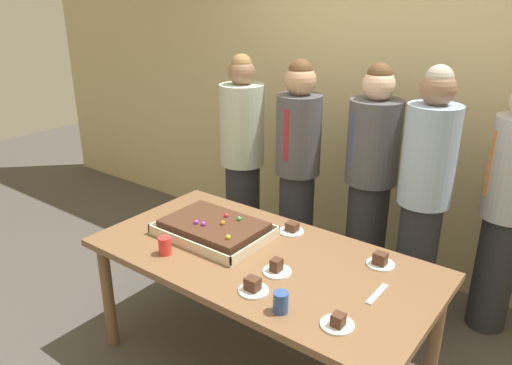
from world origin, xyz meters
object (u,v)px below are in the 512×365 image
drink_cup_middle (165,246)px  plated_slice_near_left (338,323)px  plated_slice_far_left (277,269)px  cake_server_utensil (377,294)px  plated_slice_near_right (380,261)px  drink_cup_nearest (281,302)px  person_green_shirt_behind (297,172)px  person_back_corner (507,207)px  party_table (261,268)px  plated_slice_far_right (253,287)px  person_left_edge_reaching (370,184)px  person_striped_tie_right (242,159)px  plated_slice_center_front (292,229)px  person_serving_front (423,202)px  sheet_cake (214,229)px

drink_cup_middle → plated_slice_near_left: bearing=0.6°
plated_slice_far_left → cake_server_utensil: (0.50, 0.13, -0.02)m
plated_slice_near_right → drink_cup_nearest: bearing=-106.2°
person_green_shirt_behind → person_back_corner: bearing=102.7°
plated_slice_far_left → party_table: bearing=151.9°
plated_slice_far_right → drink_cup_nearest: 0.21m
plated_slice_far_right → person_left_edge_reaching: person_left_edge_reaching is taller
plated_slice_far_left → person_striped_tie_right: 1.52m
person_striped_tie_right → plated_slice_center_front: bearing=24.7°
plated_slice_center_front → cake_server_utensil: size_ratio=0.75×
party_table → drink_cup_nearest: bearing=-43.4°
cake_server_utensil → party_table: bearing=-177.0°
cake_server_utensil → person_green_shirt_behind: person_green_shirt_behind is taller
plated_slice_near_right → person_green_shirt_behind: bearing=145.7°
plated_slice_near_left → plated_slice_near_right: (-0.07, 0.59, 0.01)m
plated_slice_center_front → drink_cup_nearest: 0.80m
drink_cup_middle → person_green_shirt_behind: bearing=87.0°
person_back_corner → person_serving_front: bearing=-2.7°
person_back_corner → drink_cup_middle: bearing=5.6°
person_left_edge_reaching → plated_slice_near_right: bearing=55.6°
party_table → plated_slice_far_left: bearing=-28.1°
sheet_cake → drink_cup_middle: size_ratio=6.44×
plated_slice_far_right → person_back_corner: bearing=62.7°
party_table → plated_slice_near_right: size_ratio=12.71×
person_left_edge_reaching → person_back_corner: bearing=128.7°
drink_cup_nearest → person_green_shirt_behind: person_green_shirt_behind is taller
drink_cup_nearest → cake_server_utensil: 0.49m
sheet_cake → person_back_corner: size_ratio=0.39×
sheet_cake → person_striped_tie_right: size_ratio=0.38×
drink_cup_nearest → sheet_cake: bearing=152.8°
plated_slice_near_right → cake_server_utensil: 0.28m
party_table → drink_cup_nearest: size_ratio=19.07×
person_back_corner → drink_cup_nearest: bearing=27.4°
sheet_cake → person_serving_front: (0.93, 0.87, 0.12)m
sheet_cake → drink_cup_nearest: size_ratio=6.44×
plated_slice_center_front → person_striped_tie_right: person_striped_tie_right is taller
drink_cup_middle → cake_server_utensil: (1.10, 0.34, -0.05)m
plated_slice_near_right → plated_slice_far_left: bearing=-135.5°
plated_slice_near_left → person_striped_tie_right: person_striped_tie_right is taller
plated_slice_near_right → plated_slice_center_front: plated_slice_near_right is taller
drink_cup_middle → person_serving_front: bearing=50.4°
person_green_shirt_behind → person_left_edge_reaching: bearing=103.3°
drink_cup_nearest → party_table: bearing=136.6°
plated_slice_far_left → person_striped_tie_right: (-1.08, 1.06, 0.10)m
person_green_shirt_behind → person_back_corner: (1.34, 0.30, -0.02)m
person_green_shirt_behind → person_left_edge_reaching: size_ratio=1.00×
sheet_cake → drink_cup_middle: 0.34m
plated_slice_near_right → person_serving_front: size_ratio=0.09×
sheet_cake → plated_slice_far_left: bearing=-12.4°
sheet_cake → person_striped_tie_right: bearing=119.7°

